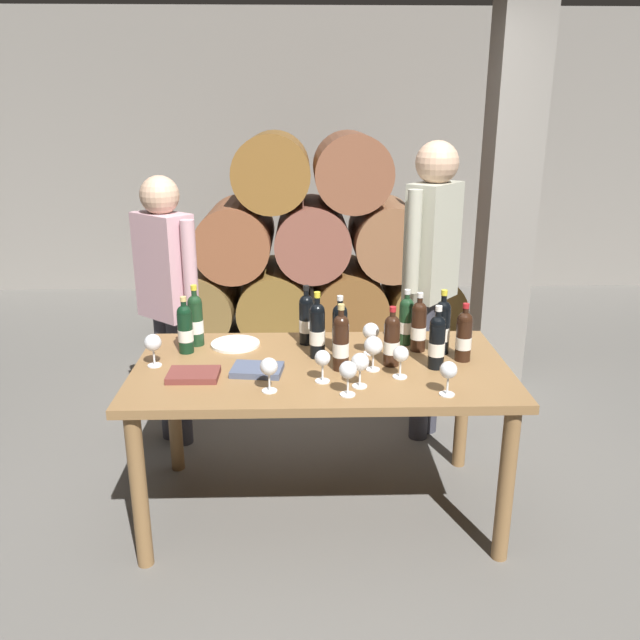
# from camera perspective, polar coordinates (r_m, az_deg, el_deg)

# --- Properties ---
(ground_plane) EXTENTS (14.00, 14.00, 0.00)m
(ground_plane) POSITION_cam_1_polar(r_m,az_deg,el_deg) (3.34, 0.10, -16.13)
(ground_plane) COLOR #66635E
(cellar_back_wall) EXTENTS (10.00, 0.24, 2.80)m
(cellar_back_wall) POSITION_cam_1_polar(r_m,az_deg,el_deg) (6.97, -0.93, 14.28)
(cellar_back_wall) COLOR gray
(cellar_back_wall) RESTS_ON ground_plane
(barrel_stack) EXTENTS (2.49, 0.90, 1.69)m
(barrel_stack) POSITION_cam_1_polar(r_m,az_deg,el_deg) (5.48, -0.69, 6.04)
(barrel_stack) COLOR brown
(barrel_stack) RESTS_ON ground_plane
(stone_pillar) EXTENTS (0.32, 0.32, 2.60)m
(stone_pillar) POSITION_cam_1_polar(r_m,az_deg,el_deg) (4.60, 16.17, 10.26)
(stone_pillar) COLOR gray
(stone_pillar) RESTS_ON ground_plane
(dining_table) EXTENTS (1.70, 0.90, 0.76)m
(dining_table) POSITION_cam_1_polar(r_m,az_deg,el_deg) (3.01, 0.10, -5.56)
(dining_table) COLOR olive
(dining_table) RESTS_ON ground_plane
(wine_bottle_0) EXTENTS (0.07, 0.07, 0.32)m
(wine_bottle_0) POSITION_cam_1_polar(r_m,az_deg,el_deg) (3.02, -0.25, -0.85)
(wine_bottle_0) COLOR black
(wine_bottle_0) RESTS_ON dining_table
(wine_bottle_1) EXTENTS (0.07, 0.07, 0.28)m
(wine_bottle_1) POSITION_cam_1_polar(r_m,az_deg,el_deg) (3.22, 7.57, -0.03)
(wine_bottle_1) COLOR #19381E
(wine_bottle_1) RESTS_ON dining_table
(wine_bottle_2) EXTENTS (0.07, 0.07, 0.30)m
(wine_bottle_2) POSITION_cam_1_polar(r_m,az_deg,el_deg) (3.20, -1.20, 0.11)
(wine_bottle_2) COLOR black
(wine_bottle_2) RESTS_ON dining_table
(wine_bottle_3) EXTENTS (0.07, 0.07, 0.29)m
(wine_bottle_3) POSITION_cam_1_polar(r_m,az_deg,el_deg) (2.94, 10.21, -1.85)
(wine_bottle_3) COLOR black
(wine_bottle_3) RESTS_ON dining_table
(wine_bottle_4) EXTENTS (0.07, 0.07, 0.29)m
(wine_bottle_4) POSITION_cam_1_polar(r_m,az_deg,el_deg) (3.14, 8.64, -0.50)
(wine_bottle_4) COLOR black
(wine_bottle_4) RESTS_ON dining_table
(wine_bottle_5) EXTENTS (0.07, 0.07, 0.31)m
(wine_bottle_5) POSITION_cam_1_polar(r_m,az_deg,el_deg) (3.23, -10.85, 0.05)
(wine_bottle_5) COLOR #19381E
(wine_bottle_5) RESTS_ON dining_table
(wine_bottle_6) EXTENTS (0.07, 0.07, 0.31)m
(wine_bottle_6) POSITION_cam_1_polar(r_m,az_deg,el_deg) (2.88, 1.84, -1.91)
(wine_bottle_6) COLOR black
(wine_bottle_6) RESTS_ON dining_table
(wine_bottle_7) EXTENTS (0.07, 0.07, 0.28)m
(wine_bottle_7) POSITION_cam_1_polar(r_m,az_deg,el_deg) (3.09, 1.75, -0.69)
(wine_bottle_7) COLOR black
(wine_bottle_7) RESTS_ON dining_table
(wine_bottle_8) EXTENTS (0.07, 0.07, 0.28)m
(wine_bottle_8) POSITION_cam_1_polar(r_m,az_deg,el_deg) (2.95, 6.31, -1.74)
(wine_bottle_8) COLOR black
(wine_bottle_8) RESTS_ON dining_table
(wine_bottle_9) EXTENTS (0.07, 0.07, 0.28)m
(wine_bottle_9) POSITION_cam_1_polar(r_m,az_deg,el_deg) (3.15, -11.74, -0.72)
(wine_bottle_9) COLOR black
(wine_bottle_9) RESTS_ON dining_table
(wine_bottle_10) EXTENTS (0.07, 0.07, 0.27)m
(wine_bottle_10) POSITION_cam_1_polar(r_m,az_deg,el_deg) (3.06, 12.50, -1.35)
(wine_bottle_10) COLOR black
(wine_bottle_10) RESTS_ON dining_table
(wine_bottle_11) EXTENTS (0.07, 0.07, 0.31)m
(wine_bottle_11) POSITION_cam_1_polar(r_m,az_deg,el_deg) (3.12, 10.67, -0.55)
(wine_bottle_11) COLOR black
(wine_bottle_11) RESTS_ON dining_table
(wine_glass_0) EXTENTS (0.07, 0.07, 0.14)m
(wine_glass_0) POSITION_cam_1_polar(r_m,az_deg,el_deg) (2.76, 0.29, -3.49)
(wine_glass_0) COLOR white
(wine_glass_0) RESTS_ON dining_table
(wine_glass_1) EXTENTS (0.07, 0.07, 0.15)m
(wine_glass_1) POSITION_cam_1_polar(r_m,az_deg,el_deg) (2.68, -4.50, -4.20)
(wine_glass_1) COLOR white
(wine_glass_1) RESTS_ON dining_table
(wine_glass_2) EXTENTS (0.07, 0.07, 0.15)m
(wine_glass_2) POSITION_cam_1_polar(r_m,az_deg,el_deg) (2.64, 2.47, -4.51)
(wine_glass_2) COLOR white
(wine_glass_2) RESTS_ON dining_table
(wine_glass_3) EXTENTS (0.08, 0.08, 0.15)m
(wine_glass_3) POSITION_cam_1_polar(r_m,az_deg,el_deg) (2.71, 3.54, -3.79)
(wine_glass_3) COLOR white
(wine_glass_3) RESTS_ON dining_table
(wine_glass_4) EXTENTS (0.08, 0.08, 0.15)m
(wine_glass_4) POSITION_cam_1_polar(r_m,az_deg,el_deg) (3.02, -14.44, -2.02)
(wine_glass_4) COLOR white
(wine_glass_4) RESTS_ON dining_table
(wine_glass_5) EXTENTS (0.07, 0.07, 0.15)m
(wine_glass_5) POSITION_cam_1_polar(r_m,az_deg,el_deg) (2.69, 11.19, -4.44)
(wine_glass_5) COLOR white
(wine_glass_5) RESTS_ON dining_table
(wine_glass_6) EXTENTS (0.08, 0.08, 0.16)m
(wine_glass_6) POSITION_cam_1_polar(r_m,az_deg,el_deg) (2.89, 4.70, -2.33)
(wine_glass_6) COLOR white
(wine_glass_6) RESTS_ON dining_table
(wine_glass_7) EXTENTS (0.08, 0.08, 0.15)m
(wine_glass_7) POSITION_cam_1_polar(r_m,az_deg,el_deg) (3.08, 4.48, -1.06)
(wine_glass_7) COLOR white
(wine_glass_7) RESTS_ON dining_table
(wine_glass_8) EXTENTS (0.07, 0.07, 0.14)m
(wine_glass_8) POSITION_cam_1_polar(r_m,az_deg,el_deg) (2.83, 7.09, -3.09)
(wine_glass_8) COLOR white
(wine_glass_8) RESTS_ON dining_table
(tasting_notebook) EXTENTS (0.22, 0.16, 0.03)m
(tasting_notebook) POSITION_cam_1_polar(r_m,az_deg,el_deg) (2.88, -11.03, -4.74)
(tasting_notebook) COLOR brown
(tasting_notebook) RESTS_ON dining_table
(leather_ledger) EXTENTS (0.24, 0.19, 0.03)m
(leather_ledger) POSITION_cam_1_polar(r_m,az_deg,el_deg) (2.90, -5.53, -4.37)
(leather_ledger) COLOR #4C5670
(leather_ledger) RESTS_ON dining_table
(serving_plate) EXTENTS (0.24, 0.24, 0.01)m
(serving_plate) POSITION_cam_1_polar(r_m,az_deg,el_deg) (3.24, -7.43, -2.10)
(serving_plate) COLOR white
(serving_plate) RESTS_ON dining_table
(sommelier_presenting) EXTENTS (0.35, 0.40, 1.72)m
(sommelier_presenting) POSITION_cam_1_polar(r_m,az_deg,el_deg) (3.67, 9.75, 4.76)
(sommelier_presenting) COLOR #383842
(sommelier_presenting) RESTS_ON ground_plane
(taster_seated_left) EXTENTS (0.39, 0.35, 1.54)m
(taster_seated_left) POSITION_cam_1_polar(r_m,az_deg,el_deg) (3.68, -13.29, 2.61)
(taster_seated_left) COLOR #383842
(taster_seated_left) RESTS_ON ground_plane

